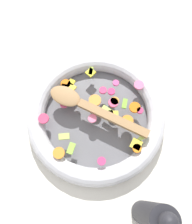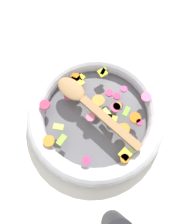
# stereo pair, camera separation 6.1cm
# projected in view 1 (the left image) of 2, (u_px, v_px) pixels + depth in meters

# --- Properties ---
(ground_plane) EXTENTS (4.00, 4.00, 0.00)m
(ground_plane) POSITION_uv_depth(u_px,v_px,m) (96.00, 118.00, 0.65)
(ground_plane) COLOR silver
(skillet) EXTENTS (0.40, 0.40, 0.05)m
(skillet) POSITION_uv_depth(u_px,v_px,m) (96.00, 115.00, 0.63)
(skillet) COLOR slate
(skillet) RESTS_ON ground_plane
(chopped_vegetables) EXTENTS (0.29, 0.30, 0.01)m
(chopped_vegetables) POSITION_uv_depth(u_px,v_px,m) (97.00, 109.00, 0.61)
(chopped_vegetables) COLOR orange
(chopped_vegetables) RESTS_ON skillet
(wooden_spoon) EXTENTS (0.13, 0.29, 0.01)m
(wooden_spoon) POSITION_uv_depth(u_px,v_px,m) (87.00, 106.00, 0.60)
(wooden_spoon) COLOR #A87F51
(wooden_spoon) RESTS_ON chopped_vegetables
(pepper_mill) EXTENTS (0.06, 0.06, 0.24)m
(pepper_mill) POSITION_uv_depth(u_px,v_px,m) (152.00, 216.00, 0.46)
(pepper_mill) COLOR #232328
(pepper_mill) RESTS_ON ground_plane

